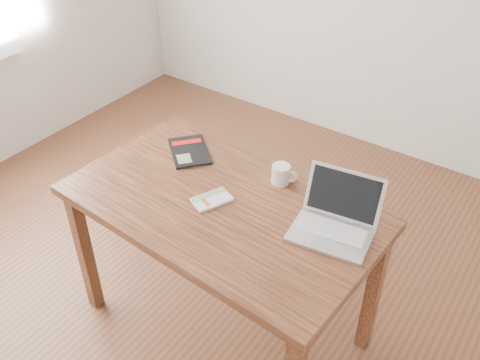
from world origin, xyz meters
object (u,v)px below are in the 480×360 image
Objects in this scene: white_guidebook at (212,200)px; black_guidebook at (189,151)px; coffee_mug at (281,174)px; desk at (222,220)px; laptop at (335,220)px.

white_guidebook is 0.37m from black_guidebook.
white_guidebook is 0.62× the size of black_guidebook.
desk is at bearing -127.66° from coffee_mug.
desk is at bearing -173.00° from laptop.
black_guidebook is (-0.30, 0.22, 0.00)m from white_guidebook.
black_guidebook is at bearing 165.08° from laptop.
black_guidebook is 2.60× the size of coffee_mug.
coffee_mug is (0.12, 0.26, 0.13)m from desk.
black_guidebook is at bearing 173.83° from coffee_mug.
white_guidebook is at bearing -86.43° from black_guidebook.
laptop is at bearing 39.80° from white_guidebook.
coffee_mug is at bearing 67.63° from desk.
black_guidebook is at bearing 151.58° from desk.
white_guidebook is 1.61× the size of coffee_mug.
laptop is at bearing 18.96° from desk.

